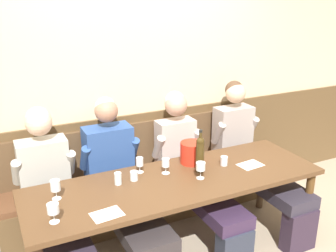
% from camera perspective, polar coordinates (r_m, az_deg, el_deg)
% --- Properties ---
extents(room_wall_back, '(6.80, 0.08, 2.80)m').
position_cam_1_polar(room_wall_back, '(3.75, -5.22, 7.54)').
color(room_wall_back, beige).
rests_on(room_wall_back, ground).
extents(wood_wainscot_panel, '(6.80, 0.03, 1.02)m').
position_cam_1_polar(wood_wainscot_panel, '(3.98, -4.55, -5.26)').
color(wood_wainscot_panel, brown).
rests_on(wood_wainscot_panel, ground).
extents(wall_bench, '(2.72, 0.42, 0.94)m').
position_cam_1_polar(wall_bench, '(3.91, -3.31, -9.47)').
color(wall_bench, brown).
rests_on(wall_bench, ground).
extents(dining_table, '(2.42, 0.77, 0.72)m').
position_cam_1_polar(dining_table, '(3.19, 1.32, -9.00)').
color(dining_table, brown).
rests_on(dining_table, ground).
extents(person_right_seat, '(0.51, 1.23, 1.27)m').
position_cam_1_polar(person_right_seat, '(3.23, -16.60, -9.90)').
color(person_right_seat, '#2D243D').
rests_on(person_right_seat, ground).
extents(person_left_seat, '(0.53, 1.24, 1.28)m').
position_cam_1_polar(person_left_seat, '(3.35, -6.93, -8.07)').
color(person_left_seat, '#2F293D').
rests_on(person_left_seat, ground).
extents(person_center_left_seat, '(0.48, 1.23, 1.26)m').
position_cam_1_polar(person_center_left_seat, '(3.59, 3.55, -6.08)').
color(person_center_left_seat, '#2A3040').
rests_on(person_center_left_seat, ground).
extents(person_center_right_seat, '(0.49, 1.23, 1.29)m').
position_cam_1_polar(person_center_right_seat, '(3.94, 12.12, -3.98)').
color(person_center_right_seat, '#2F2334').
rests_on(person_center_right_seat, ground).
extents(ice_bucket, '(0.21, 0.21, 0.19)m').
position_cam_1_polar(ice_bucket, '(3.41, 3.53, -3.89)').
color(ice_bucket, red).
rests_on(ice_bucket, dining_table).
extents(wine_bottle_green_tall, '(0.07, 0.07, 0.37)m').
position_cam_1_polar(wine_bottle_green_tall, '(3.23, 4.71, -3.97)').
color(wine_bottle_green_tall, '#3C2E13').
rests_on(wine_bottle_green_tall, dining_table).
extents(wine_glass_mid_right, '(0.07, 0.07, 0.15)m').
position_cam_1_polar(wine_glass_mid_right, '(2.95, -16.15, -8.50)').
color(wine_glass_mid_right, silver).
rests_on(wine_glass_mid_right, dining_table).
extents(wine_glass_near_bucket, '(0.08, 0.08, 0.14)m').
position_cam_1_polar(wine_glass_near_bucket, '(3.14, 4.80, -5.97)').
color(wine_glass_near_bucket, silver).
rests_on(wine_glass_near_bucket, dining_table).
extents(wine_glass_center_front, '(0.08, 0.08, 0.14)m').
position_cam_1_polar(wine_glass_center_front, '(2.68, -16.47, -11.63)').
color(wine_glass_center_front, silver).
rests_on(wine_glass_center_front, dining_table).
extents(wine_glass_center_rear, '(0.07, 0.07, 0.13)m').
position_cam_1_polar(wine_glass_center_rear, '(3.21, -0.34, -5.47)').
color(wine_glass_center_rear, silver).
rests_on(wine_glass_center_rear, dining_table).
extents(wine_glass_left_end, '(0.06, 0.06, 0.13)m').
position_cam_1_polar(wine_glass_left_end, '(3.24, -4.17, -5.31)').
color(wine_glass_left_end, silver).
rests_on(wine_glass_left_end, dining_table).
extents(water_tumbler_center, '(0.06, 0.06, 0.08)m').
position_cam_1_polar(water_tumbler_center, '(3.41, 8.20, -5.08)').
color(water_tumbler_center, silver).
rests_on(water_tumbler_center, dining_table).
extents(water_tumbler_right, '(0.06, 0.06, 0.08)m').
position_cam_1_polar(water_tumbler_right, '(3.14, -4.99, -7.26)').
color(water_tumbler_right, silver).
rests_on(water_tumbler_right, dining_table).
extents(water_tumbler_left, '(0.06, 0.06, 0.10)m').
position_cam_1_polar(water_tumbler_left, '(3.08, -7.33, -7.63)').
color(water_tumbler_left, silver).
rests_on(water_tumbler_left, dining_table).
extents(tasting_sheet_left_guest, '(0.22, 0.17, 0.00)m').
position_cam_1_polar(tasting_sheet_left_guest, '(2.74, -8.93, -12.65)').
color(tasting_sheet_left_guest, white).
rests_on(tasting_sheet_left_guest, dining_table).
extents(tasting_sheet_right_guest, '(0.22, 0.17, 0.00)m').
position_cam_1_polar(tasting_sheet_right_guest, '(3.47, 11.96, -5.58)').
color(tasting_sheet_right_guest, white).
rests_on(tasting_sheet_right_guest, dining_table).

